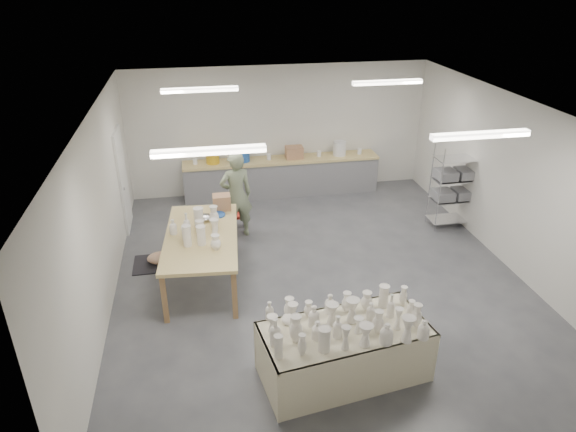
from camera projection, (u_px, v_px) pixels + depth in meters
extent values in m
plane|color=#424449|center=(318.00, 275.00, 9.17)|extent=(8.00, 8.00, 0.00)
cube|color=white|center=(322.00, 110.00, 7.85)|extent=(7.00, 8.00, 0.02)
cube|color=silver|center=(279.00, 130.00, 12.04)|extent=(7.00, 0.02, 3.00)
cube|color=silver|center=(418.00, 364.00, 4.98)|extent=(7.00, 0.02, 3.00)
cube|color=silver|center=(100.00, 215.00, 7.93)|extent=(0.02, 8.00, 3.00)
cube|color=silver|center=(512.00, 184.00, 9.09)|extent=(0.02, 8.00, 3.00)
cube|color=white|center=(123.00, 180.00, 10.43)|extent=(0.05, 0.90, 2.10)
cube|color=white|center=(209.00, 151.00, 6.25)|extent=(1.40, 0.12, 0.08)
cube|color=white|center=(480.00, 135.00, 6.85)|extent=(1.40, 0.12, 0.08)
cube|color=white|center=(200.00, 90.00, 9.34)|extent=(1.40, 0.12, 0.08)
cube|color=white|center=(387.00, 82.00, 9.94)|extent=(1.40, 0.12, 0.08)
cube|color=tan|center=(282.00, 160.00, 12.03)|extent=(4.60, 0.60, 0.06)
cube|color=slate|center=(282.00, 178.00, 12.23)|extent=(4.60, 0.55, 0.84)
cylinder|color=gold|center=(213.00, 156.00, 11.68)|extent=(0.30, 0.30, 0.34)
cylinder|color=#1F50AC|center=(243.00, 154.00, 11.80)|extent=(0.30, 0.30, 0.34)
cylinder|color=white|center=(340.00, 148.00, 12.18)|extent=(0.30, 0.30, 0.34)
cube|color=#A97251|center=(294.00, 152.00, 12.01)|extent=(0.40, 0.30, 0.28)
cylinder|color=white|center=(195.00, 161.00, 11.66)|extent=(0.10, 0.10, 0.14)
cylinder|color=white|center=(269.00, 157.00, 11.94)|extent=(0.10, 0.10, 0.14)
cylinder|color=white|center=(319.00, 154.00, 12.14)|extent=(0.10, 0.10, 0.14)
cylinder|color=white|center=(360.00, 151.00, 12.30)|extent=(0.10, 0.10, 0.14)
cylinder|color=silver|center=(440.00, 192.00, 10.27)|extent=(0.02, 0.02, 1.80)
cylinder|color=silver|center=(478.00, 189.00, 10.41)|extent=(0.02, 0.02, 1.80)
cylinder|color=silver|center=(430.00, 183.00, 10.66)|extent=(0.02, 0.02, 1.80)
cylinder|color=silver|center=(468.00, 181.00, 10.80)|extent=(0.02, 0.02, 1.80)
cube|color=silver|center=(449.00, 219.00, 10.87)|extent=(0.88, 0.48, 0.02)
cube|color=silver|center=(452.00, 199.00, 10.67)|extent=(0.88, 0.48, 0.02)
cube|color=silver|center=(455.00, 179.00, 10.47)|extent=(0.88, 0.48, 0.02)
cube|color=silver|center=(458.00, 158.00, 10.27)|extent=(0.88, 0.48, 0.02)
cube|color=slate|center=(443.00, 195.00, 10.58)|extent=(0.38, 0.42, 0.18)
cube|color=slate|center=(463.00, 193.00, 10.65)|extent=(0.38, 0.42, 0.18)
cube|color=slate|center=(446.00, 174.00, 10.38)|extent=(0.38, 0.42, 0.18)
cube|color=slate|center=(466.00, 173.00, 10.45)|extent=(0.38, 0.42, 0.18)
cube|color=olive|center=(344.00, 355.00, 6.80)|extent=(2.04, 1.15, 0.66)
cube|color=beige|center=(345.00, 329.00, 6.62)|extent=(2.31, 1.34, 0.03)
cube|color=beige|center=(355.00, 378.00, 6.34)|extent=(2.16, 0.34, 0.76)
cube|color=beige|center=(334.00, 328.00, 7.22)|extent=(2.16, 0.34, 0.76)
cube|color=tan|center=(201.00, 236.00, 8.64)|extent=(1.40, 2.49, 0.06)
cube|color=olive|center=(171.00, 300.00, 7.75)|extent=(0.08, 0.08, 0.84)
cube|color=olive|center=(241.00, 293.00, 7.93)|extent=(0.08, 0.08, 0.84)
cube|color=olive|center=(173.00, 232.00, 9.75)|extent=(0.08, 0.08, 0.84)
cube|color=olive|center=(229.00, 227.00, 9.92)|extent=(0.08, 0.08, 0.84)
ellipsoid|color=silver|center=(205.00, 217.00, 9.11)|extent=(0.26, 0.26, 0.12)
cylinder|color=#1F50AC|center=(218.00, 215.00, 9.29)|extent=(0.26, 0.26, 0.03)
cylinder|color=white|center=(197.00, 212.00, 9.29)|extent=(0.11, 0.11, 0.12)
cube|color=#A97251|center=(222.00, 202.00, 9.48)|extent=(0.32, 0.26, 0.28)
cube|color=black|center=(161.00, 263.00, 9.52)|extent=(1.00, 0.70, 0.02)
ellipsoid|color=white|center=(161.00, 258.00, 9.47)|extent=(0.52, 0.38, 0.21)
sphere|color=white|center=(170.00, 259.00, 9.39)|extent=(0.18, 0.18, 0.18)
imported|color=gray|center=(236.00, 195.00, 10.13)|extent=(0.72, 0.54, 1.78)
cylinder|color=red|center=(236.00, 215.00, 10.62)|extent=(0.48, 0.48, 0.04)
cylinder|color=silver|center=(243.00, 221.00, 10.76)|extent=(0.02, 0.02, 0.32)
cylinder|color=silver|center=(230.00, 221.00, 10.76)|extent=(0.02, 0.02, 0.32)
cylinder|color=silver|center=(236.00, 226.00, 10.55)|extent=(0.02, 0.02, 0.32)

